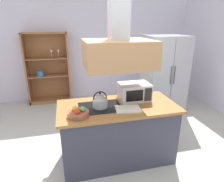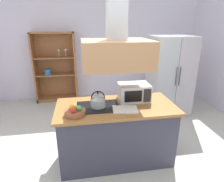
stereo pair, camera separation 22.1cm
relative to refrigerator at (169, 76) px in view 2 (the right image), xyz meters
name	(u,v)px [view 2 (the right image)]	position (x,y,z in m)	size (l,w,h in m)	color
ground_plane	(110,160)	(-1.63, -1.56, -0.88)	(7.80, 7.80, 0.00)	beige
wall_back	(93,49)	(-1.63, 1.44, 0.47)	(6.00, 0.12, 2.70)	silver
kitchen_island	(116,132)	(-1.52, -1.48, -0.43)	(1.72, 0.84, 0.90)	#3A3849
range_hood	(116,45)	(-1.52, -1.48, 0.87)	(0.90, 0.70, 1.24)	#B67F52
refrigerator	(169,76)	(0.00, 0.00, 0.00)	(0.90, 0.77, 1.77)	beige
dish_cabinet	(56,71)	(-2.67, 1.23, -0.08)	(1.08, 0.40, 1.81)	#955D34
kettle	(98,100)	(-1.78, -1.48, 0.12)	(0.21, 0.21, 0.24)	#B3BDC6
cutting_board	(125,109)	(-1.43, -1.66, 0.03)	(0.34, 0.24, 0.02)	white
microwave	(134,92)	(-1.22, -1.33, 0.15)	(0.46, 0.35, 0.26)	silver
fruit_bowl	(75,112)	(-2.10, -1.70, 0.06)	(0.28, 0.28, 0.14)	brown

